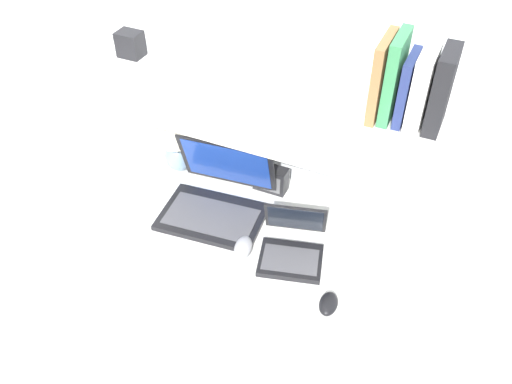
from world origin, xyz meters
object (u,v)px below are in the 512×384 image
at_px(book_black, 442,90).
at_px(shelf_gadget, 130,44).
at_px(laptop_small, 292,246).
at_px(book_brown, 381,77).
at_px(second_mouse, 328,304).
at_px(computer_mouse, 243,248).
at_px(router_box, 271,179).
at_px(table_lamp, 176,129).
at_px(book_white, 422,88).
at_px(book_green, 394,77).
at_px(book_navy, 407,88).
at_px(laptop_large, 217,199).

bearing_deg(book_black, shelf_gadget, -180.00).
distance_m(laptop_small, book_brown, 0.66).
bearing_deg(second_mouse, book_black, 62.02).
bearing_deg(second_mouse, book_brown, 91.46).
bearing_deg(book_brown, computer_mouse, -151.23).
height_order(router_box, book_black, book_black).
relative_size(table_lamp, book_white, 1.43).
distance_m(second_mouse, book_green, 0.71).
bearing_deg(second_mouse, laptop_small, 139.15).
relative_size(router_box, book_green, 0.54).
height_order(book_white, book_navy, book_white).
bearing_deg(book_white, second_mouse, -109.75).
bearing_deg(computer_mouse, book_black, 20.40).
distance_m(book_green, book_brown, 0.03).
xyz_separation_m(book_black, book_navy, (-0.09, -0.00, -0.02)).
height_order(laptop_large, book_brown, book_brown).
height_order(computer_mouse, book_white, book_white).
height_order(table_lamp, book_green, book_green).
relative_size(book_navy, shelf_gadget, 2.29).
distance_m(table_lamp, book_black, 1.04).
distance_m(router_box, book_brown, 0.73).
relative_size(computer_mouse, shelf_gadget, 1.44).
height_order(table_lamp, shelf_gadget, shelf_gadget).
bearing_deg(laptop_small, computer_mouse, -159.79).
xyz_separation_m(computer_mouse, router_box, (-0.04, 0.34, 0.03)).
distance_m(laptop_small, book_white, 0.69).
bearing_deg(book_brown, shelf_gadget, 180.00).
bearing_deg(laptop_small, book_green, 30.73).
relative_size(computer_mouse, router_box, 0.94).
height_order(book_green, book_brown, book_green).
bearing_deg(book_brown, book_green, 0.00).
bearing_deg(shelf_gadget, laptop_small, -11.16).
bearing_deg(computer_mouse, second_mouse, -16.72).
bearing_deg(book_green, book_white, 0.00).
height_order(router_box, book_white, book_white).
bearing_deg(book_navy, book_white, 0.00).
relative_size(laptop_large, book_black, 1.81).
xyz_separation_m(router_box, book_black, (0.54, -0.16, 0.61)).
bearing_deg(book_green, book_brown, 180.00).
height_order(second_mouse, book_green, book_green).
bearing_deg(laptop_small, second_mouse, -40.85).
xyz_separation_m(book_navy, book_green, (-0.04, 0.00, 0.02)).
height_order(router_box, shelf_gadget, shelf_gadget).
bearing_deg(table_lamp, book_navy, -8.31).
relative_size(book_black, book_navy, 1.16).
xyz_separation_m(book_green, shelf_gadget, (-0.85, 0.00, -0.08)).
distance_m(laptop_small, book_black, 0.71).
xyz_separation_m(laptop_small, book_navy, (0.25, 0.13, 0.60)).
distance_m(table_lamp, book_navy, 0.96).
bearing_deg(laptop_small, book_brown, 35.30).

